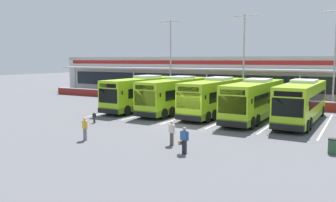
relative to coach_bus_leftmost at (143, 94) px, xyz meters
name	(u,v)px	position (x,y,z in m)	size (l,w,h in m)	color
ground_plane	(185,126)	(8.46, -6.49, -1.79)	(200.00, 200.00, 0.00)	#56565B
terminal_building	(264,77)	(8.46, 20.42, 1.23)	(70.00, 13.00, 6.00)	silver
red_barrier_wall	(238,101)	(8.46, 8.01, -1.23)	(60.00, 0.40, 1.10)	maroon
coach_bus_leftmost	(143,94)	(0.00, 0.00, 0.00)	(3.08, 12.20, 3.78)	#9ED11E
coach_bus_left_centre	(177,95)	(4.24, 0.02, 0.00)	(3.08, 12.20, 3.78)	#9ED11E
coach_bus_centre	(215,97)	(8.55, 0.26, 0.00)	(3.08, 12.20, 3.78)	#9ED11E
coach_bus_right_centre	(255,101)	(12.79, -0.67, 0.00)	(3.08, 12.20, 3.78)	#9ED11E
coach_bus_rightmost	(302,103)	(16.84, -0.06, 0.00)	(3.08, 12.20, 3.78)	#9ED11E
bay_stripe_far_west	(126,109)	(-2.04, -0.49, -1.78)	(0.14, 13.00, 0.01)	silver
bay_stripe_west	(157,111)	(2.16, -0.49, -1.78)	(0.14, 13.00, 0.01)	silver
bay_stripe_mid_west	(192,114)	(6.36, -0.49, -1.78)	(0.14, 13.00, 0.01)	silver
bay_stripe_centre	(232,117)	(10.56, -0.49, -1.78)	(0.14, 13.00, 0.01)	silver
bay_stripe_mid_east	(276,121)	(14.76, -0.49, -1.78)	(0.14, 13.00, 0.01)	silver
bay_stripe_east	(326,125)	(18.96, -0.49, -1.78)	(0.14, 13.00, 0.01)	silver
pedestrian_with_handbag	(184,140)	(12.43, -14.55, -0.93)	(0.62, 0.32, 1.62)	black
pedestrian_in_dark_coat	(85,128)	(4.87, -14.78, -0.91)	(0.54, 0.37, 1.62)	slate
pedestrian_child	(94,117)	(0.97, -9.33, -1.24)	(0.33, 0.20, 1.00)	#33333D
pedestrian_near_bin	(172,132)	(10.79, -13.09, -0.91)	(0.53, 0.38, 1.62)	#4C4238
lamp_post_west	(171,54)	(-2.42, 10.85, 4.50)	(3.24, 0.28, 11.00)	#9E9EA3
lamp_post_centre	(244,54)	(8.54, 9.52, 4.50)	(3.24, 0.28, 11.00)	#9E9EA3
lamp_post_east	(335,53)	(18.62, 10.37, 4.50)	(3.24, 0.28, 11.00)	#9E9EA3
litter_bin	(333,146)	(20.14, -10.26, -1.32)	(0.54, 0.54, 0.93)	#2D5133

